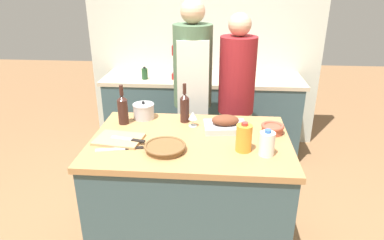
% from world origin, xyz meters
% --- Properties ---
extents(kitchen_island, '(1.32, 0.87, 0.91)m').
position_xyz_m(kitchen_island, '(0.00, 0.00, 0.46)').
color(kitchen_island, '#3D565B').
rests_on(kitchen_island, ground_plane).
extents(back_counter, '(2.17, 0.60, 0.89)m').
position_xyz_m(back_counter, '(0.00, 1.58, 0.45)').
color(back_counter, '#3D565B').
rests_on(back_counter, ground_plane).
extents(back_wall, '(2.67, 0.10, 2.55)m').
position_xyz_m(back_wall, '(0.00, 1.93, 1.27)').
color(back_wall, silver).
rests_on(back_wall, ground_plane).
extents(roasting_pan, '(0.31, 0.24, 0.11)m').
position_xyz_m(roasting_pan, '(0.23, 0.16, 0.95)').
color(roasting_pan, '#BCBCC1').
rests_on(roasting_pan, kitchen_island).
extents(wicker_basket, '(0.26, 0.26, 0.04)m').
position_xyz_m(wicker_basket, '(-0.14, -0.18, 0.94)').
color(wicker_basket, brown).
rests_on(wicker_basket, kitchen_island).
extents(cutting_board, '(0.32, 0.26, 0.02)m').
position_xyz_m(cutting_board, '(-0.47, -0.07, 0.92)').
color(cutting_board, tan).
rests_on(cutting_board, kitchen_island).
extents(stock_pot, '(0.16, 0.16, 0.14)m').
position_xyz_m(stock_pot, '(-0.38, 0.33, 0.97)').
color(stock_pot, '#B7B7BC').
rests_on(stock_pot, kitchen_island).
extents(mixing_bowl, '(0.16, 0.16, 0.06)m').
position_xyz_m(mixing_bowl, '(0.55, 0.14, 0.95)').
color(mixing_bowl, '#A84C38').
rests_on(mixing_bowl, kitchen_island).
extents(juice_jug, '(0.10, 0.10, 0.19)m').
position_xyz_m(juice_jug, '(0.34, -0.14, 1.00)').
color(juice_jug, orange).
rests_on(juice_jug, kitchen_island).
extents(milk_jug, '(0.09, 0.09, 0.17)m').
position_xyz_m(milk_jug, '(0.47, -0.18, 0.99)').
color(milk_jug, white).
rests_on(milk_jug, kitchen_island).
extents(wine_bottle_green, '(0.07, 0.07, 0.29)m').
position_xyz_m(wine_bottle_green, '(-0.51, 0.22, 1.03)').
color(wine_bottle_green, '#381E19').
rests_on(wine_bottle_green, kitchen_island).
extents(wine_bottle_dark, '(0.07, 0.07, 0.29)m').
position_xyz_m(wine_bottle_dark, '(-0.07, 0.29, 1.03)').
color(wine_bottle_dark, '#381E19').
rests_on(wine_bottle_dark, kitchen_island).
extents(wine_glass_left, '(0.06, 0.06, 0.11)m').
position_xyz_m(wine_glass_left, '(-0.00, 0.21, 0.99)').
color(wine_glass_left, silver).
rests_on(wine_glass_left, kitchen_island).
extents(knife_chef, '(0.30, 0.09, 0.01)m').
position_xyz_m(knife_chef, '(-0.42, -0.18, 0.91)').
color(knife_chef, '#B7B7BC').
rests_on(knife_chef, kitchen_island).
extents(knife_paring, '(0.24, 0.08, 0.01)m').
position_xyz_m(knife_paring, '(-0.39, -0.08, 0.93)').
color(knife_paring, '#B7B7BC').
rests_on(knife_paring, cutting_board).
extents(stand_mixer, '(0.18, 0.14, 0.35)m').
position_xyz_m(stand_mixer, '(-0.23, 1.53, 1.04)').
color(stand_mixer, '#B22323').
rests_on(stand_mixer, back_counter).
extents(condiment_bottle_tall, '(0.05, 0.05, 0.20)m').
position_xyz_m(condiment_bottle_tall, '(0.24, 1.60, 0.99)').
color(condiment_bottle_tall, '#B28E2D').
rests_on(condiment_bottle_tall, back_counter).
extents(condiment_bottle_short, '(0.06, 0.06, 0.13)m').
position_xyz_m(condiment_bottle_short, '(-0.61, 1.46, 0.95)').
color(condiment_bottle_short, '#234C28').
rests_on(condiment_bottle_short, back_counter).
extents(person_cook_aproned, '(0.34, 0.35, 1.75)m').
position_xyz_m(person_cook_aproned, '(-0.05, 0.84, 0.98)').
color(person_cook_aproned, beige).
rests_on(person_cook_aproned, ground_plane).
extents(person_cook_guest, '(0.32, 0.32, 1.64)m').
position_xyz_m(person_cook_guest, '(0.33, 0.86, 0.91)').
color(person_cook_guest, beige).
rests_on(person_cook_guest, ground_plane).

